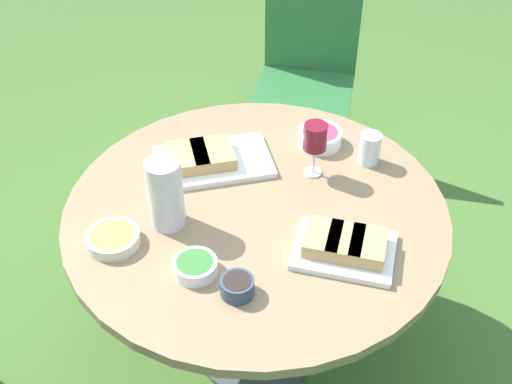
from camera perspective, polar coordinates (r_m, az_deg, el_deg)
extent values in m
plane|color=#446B2B|center=(2.51, 0.00, -13.38)|extent=(40.00, 40.00, 0.00)
cylinder|color=#4C4C51|center=(2.51, 0.00, -13.26)|extent=(0.46, 0.46, 0.02)
cylinder|color=#4C4C51|center=(2.25, 0.00, -8.19)|extent=(0.11, 0.11, 0.65)
cylinder|color=#8C7251|center=(2.00, 0.00, -1.69)|extent=(1.19, 1.19, 0.03)
cube|color=#2D6B38|center=(3.02, 4.26, 8.81)|extent=(0.61, 0.61, 0.04)
cube|color=#2D6B38|center=(3.08, 5.01, 14.28)|extent=(0.34, 0.32, 0.42)
cylinder|color=#2D6B38|center=(3.03, -0.12, 3.65)|extent=(0.03, 0.03, 0.43)
cylinder|color=#2D6B38|center=(2.99, 7.23, 2.72)|extent=(0.03, 0.03, 0.43)
cylinder|color=#2D6B38|center=(3.33, 1.18, 7.38)|extent=(0.03, 0.03, 0.43)
cylinder|color=#2D6B38|center=(3.29, 7.91, 6.57)|extent=(0.03, 0.03, 0.43)
cylinder|color=silver|center=(1.88, -8.04, -0.15)|extent=(0.11, 0.11, 0.23)
cone|color=silver|center=(1.85, -9.04, 2.86)|extent=(0.03, 0.03, 0.03)
cylinder|color=silver|center=(2.13, 5.07, 1.77)|extent=(0.06, 0.06, 0.01)
cylinder|color=silver|center=(2.09, 5.15, 2.87)|extent=(0.01, 0.01, 0.10)
cylinder|color=maroon|center=(2.04, 5.30, 4.91)|extent=(0.08, 0.08, 0.09)
cube|color=white|center=(1.86, 7.84, -5.20)|extent=(0.35, 0.34, 0.02)
cube|color=tan|center=(1.84, 5.96, -4.16)|extent=(0.16, 0.17, 0.04)
cube|color=tan|center=(1.83, 7.93, -4.49)|extent=(0.16, 0.17, 0.04)
cube|color=tan|center=(1.83, 9.91, -4.82)|extent=(0.16, 0.17, 0.04)
cube|color=white|center=(2.15, -3.81, 2.70)|extent=(0.37, 0.45, 0.02)
cube|color=tan|center=(2.13, -6.14, 3.05)|extent=(0.20, 0.18, 0.04)
cube|color=tan|center=(2.14, -3.85, 3.37)|extent=(0.20, 0.18, 0.04)
cylinder|color=beige|center=(1.91, -12.59, -4.08)|extent=(0.16, 0.16, 0.04)
cylinder|color=#E0C147|center=(1.90, -12.63, -3.85)|extent=(0.13, 0.13, 0.02)
cylinder|color=white|center=(1.79, -5.43, -6.64)|extent=(0.12, 0.12, 0.04)
cylinder|color=#387533|center=(1.78, -5.46, -6.37)|extent=(0.10, 0.10, 0.02)
cylinder|color=#334256|center=(1.73, -1.69, -8.41)|extent=(0.09, 0.09, 0.05)
cylinder|color=#2D231E|center=(1.72, -1.70, -8.08)|extent=(0.08, 0.08, 0.02)
cylinder|color=white|center=(2.24, 5.69, 4.81)|extent=(0.15, 0.15, 0.05)
cylinder|color=#D6385B|center=(2.23, 5.72, 5.14)|extent=(0.12, 0.12, 0.02)
cylinder|color=silver|center=(2.17, 10.07, 3.82)|extent=(0.07, 0.07, 0.11)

